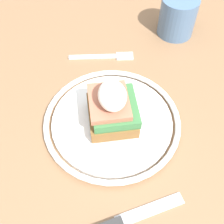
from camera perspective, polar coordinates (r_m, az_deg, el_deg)
The scene contains 6 objects.
dining_table at distance 0.61m, azimuth 1.27°, elevation -11.04°, with size 0.91×0.81×0.77m.
plate at distance 0.50m, azimuth 0.00°, elevation -1.84°, with size 0.24×0.24×0.02m.
sandwich at distance 0.46m, azimuth 0.09°, elevation 1.03°, with size 0.11×0.09×0.09m.
fork at distance 0.62m, azimuth -1.44°, elevation 11.21°, with size 0.03×0.14×0.00m.
knife at distance 0.43m, azimuth 1.43°, elevation -21.34°, with size 0.05×0.17×0.01m.
cup at distance 0.67m, azimuth 13.20°, elevation 18.48°, with size 0.08×0.08×0.09m.
Camera 1 is at (0.25, -0.05, 1.19)m, focal length 45.00 mm.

